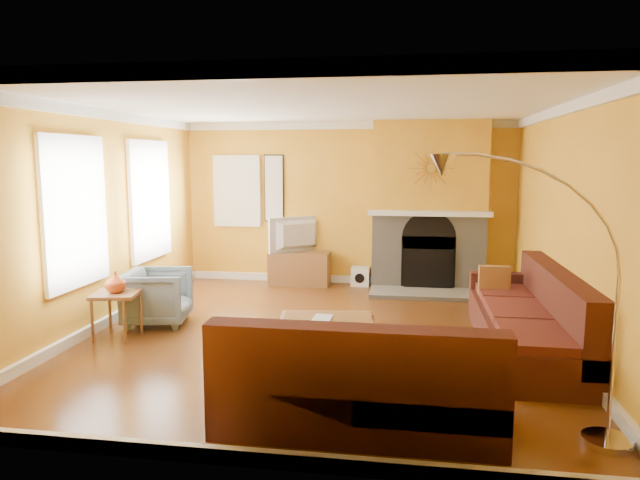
% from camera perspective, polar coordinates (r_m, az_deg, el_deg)
% --- Properties ---
extents(floor, '(5.50, 6.00, 0.02)m').
position_cam_1_polar(floor, '(6.92, -0.03, -9.59)').
color(floor, brown).
rests_on(floor, ground).
extents(ceiling, '(5.50, 6.00, 0.02)m').
position_cam_1_polar(ceiling, '(6.62, -0.04, 13.45)').
color(ceiling, white).
rests_on(ceiling, ground).
extents(wall_back, '(5.50, 0.02, 2.70)m').
position_cam_1_polar(wall_back, '(9.61, 2.74, 3.65)').
color(wall_back, gold).
rests_on(wall_back, ground).
extents(wall_front, '(5.50, 0.02, 2.70)m').
position_cam_1_polar(wall_front, '(3.72, -7.20, -3.44)').
color(wall_front, gold).
rests_on(wall_front, ground).
extents(wall_left, '(0.02, 6.00, 2.70)m').
position_cam_1_polar(wall_left, '(7.57, -21.18, 1.92)').
color(wall_left, gold).
rests_on(wall_left, ground).
extents(wall_right, '(0.02, 6.00, 2.70)m').
position_cam_1_polar(wall_right, '(6.78, 23.67, 1.14)').
color(wall_right, gold).
rests_on(wall_right, ground).
extents(baseboard, '(5.50, 6.00, 0.12)m').
position_cam_1_polar(baseboard, '(6.90, -0.03, -9.03)').
color(baseboard, white).
rests_on(baseboard, floor).
extents(crown_molding, '(5.50, 6.00, 0.12)m').
position_cam_1_polar(crown_molding, '(6.62, -0.04, 12.85)').
color(crown_molding, white).
rests_on(crown_molding, ceiling).
extents(window_left_near, '(0.06, 1.22, 1.72)m').
position_cam_1_polar(window_left_near, '(8.68, -16.72, 3.84)').
color(window_left_near, white).
rests_on(window_left_near, wall_left).
extents(window_left_far, '(0.06, 1.22, 1.72)m').
position_cam_1_polar(window_left_far, '(7.02, -23.39, 2.60)').
color(window_left_far, white).
rests_on(window_left_far, wall_left).
extents(window_back, '(0.82, 0.06, 1.22)m').
position_cam_1_polar(window_back, '(9.93, -8.30, 4.87)').
color(window_back, white).
rests_on(window_back, wall_back).
extents(wall_art, '(0.34, 0.04, 1.14)m').
position_cam_1_polar(wall_art, '(9.76, -4.62, 5.17)').
color(wall_art, white).
rests_on(wall_art, wall_back).
extents(fireplace, '(1.80, 0.40, 2.70)m').
position_cam_1_polar(fireplace, '(9.35, 10.87, 3.39)').
color(fireplace, gray).
rests_on(fireplace, floor).
extents(mantel, '(1.92, 0.22, 0.08)m').
position_cam_1_polar(mantel, '(9.12, 10.90, 2.65)').
color(mantel, white).
rests_on(mantel, fireplace).
extents(hearth, '(1.80, 0.70, 0.06)m').
position_cam_1_polar(hearth, '(9.01, 10.76, -5.29)').
color(hearth, gray).
rests_on(hearth, floor).
extents(sunburst, '(0.70, 0.04, 0.70)m').
position_cam_1_polar(sunburst, '(9.09, 11.02, 7.05)').
color(sunburst, olive).
rests_on(sunburst, fireplace).
extents(rug, '(2.40, 1.80, 0.02)m').
position_cam_1_polar(rug, '(6.44, 4.56, -10.81)').
color(rug, beige).
rests_on(rug, floor).
extents(sectional_sofa, '(3.19, 3.92, 0.90)m').
position_cam_1_polar(sectional_sofa, '(6.00, 9.90, -7.89)').
color(sectional_sofa, '#4A1F18').
rests_on(sectional_sofa, floor).
extents(coffee_table, '(1.12, 1.12, 0.40)m').
position_cam_1_polar(coffee_table, '(6.10, 0.58, -9.99)').
color(coffee_table, white).
rests_on(coffee_table, floor).
extents(media_console, '(1.00, 0.45, 0.55)m').
position_cam_1_polar(media_console, '(9.57, -2.06, -2.87)').
color(media_console, brown).
rests_on(media_console, floor).
extents(tv, '(0.85, 0.78, 0.59)m').
position_cam_1_polar(tv, '(9.48, -2.08, 0.52)').
color(tv, black).
rests_on(tv, media_console).
extents(subwoofer, '(0.30, 0.30, 0.30)m').
position_cam_1_polar(subwoofer, '(9.56, 4.06, -3.65)').
color(subwoofer, white).
rests_on(subwoofer, floor).
extents(armchair, '(0.90, 0.88, 0.71)m').
position_cam_1_polar(armchair, '(7.58, -15.90, -5.48)').
color(armchair, slate).
rests_on(armchair, floor).
extents(side_table, '(0.59, 0.59, 0.55)m').
position_cam_1_polar(side_table, '(7.15, -19.64, -7.11)').
color(side_table, brown).
rests_on(side_table, floor).
extents(vase, '(0.25, 0.25, 0.25)m').
position_cam_1_polar(vase, '(7.06, -19.79, -3.97)').
color(vase, '#C44B1A').
rests_on(vase, side_table).
extents(book, '(0.21, 0.28, 0.03)m').
position_cam_1_polar(book, '(6.16, -0.68, -7.77)').
color(book, white).
rests_on(book, coffee_table).
extents(arc_lamp, '(1.35, 0.36, 2.12)m').
position_cam_1_polar(arc_lamp, '(4.44, 20.50, -5.85)').
color(arc_lamp, silver).
rests_on(arc_lamp, floor).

